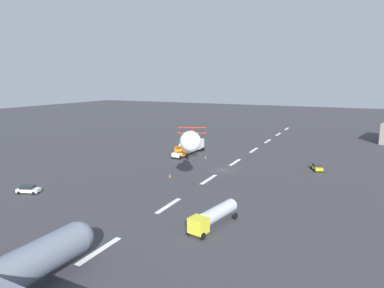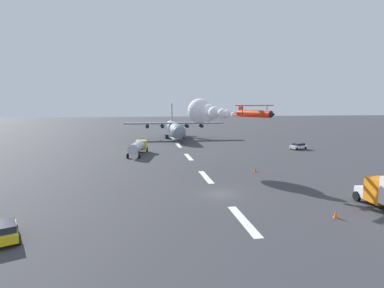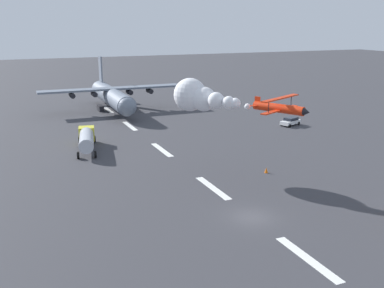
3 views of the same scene
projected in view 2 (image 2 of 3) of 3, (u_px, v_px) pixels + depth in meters
The scene contains 13 objects.
ground_plane at pixel (220, 194), 38.07m from camera, with size 440.00×440.00×0.00m, color #38383D.
runway_stripe_4 at pixel (244, 221), 29.39m from camera, with size 8.00×0.90×0.01m, color white.
runway_stripe_5 at pixel (206, 177), 46.75m from camera, with size 8.00×0.90×0.01m, color white.
runway_stripe_6 at pixel (189, 157), 64.12m from camera, with size 8.00×0.90×0.01m, color white.
runway_stripe_7 at pixel (179, 145), 81.49m from camera, with size 8.00×0.90×0.01m, color white.
runway_stripe_8 at pixel (172, 138), 98.86m from camera, with size 8.00×0.90×0.01m, color white.
cargo_transport_plane at pixel (175, 128), 95.92m from camera, with size 28.10×30.82×11.05m.
stunt_biplane_red at pixel (205, 112), 52.26m from camera, with size 17.40×10.87×4.22m.
fuel_tanker_truck at pixel (138, 147), 66.66m from camera, with size 10.43×4.53×2.90m.
followme_car_yellow at pixel (298, 146), 74.56m from camera, with size 3.22×4.60×1.52m.
airport_staff_sedan at pixel (4, 231), 25.00m from camera, with size 4.43×3.26×1.52m.
traffic_cone_near at pixel (336, 214), 30.00m from camera, with size 0.44×0.44×0.75m, color orange.
traffic_cone_far at pixel (255, 169), 50.24m from camera, with size 0.44×0.44×0.75m, color orange.
Camera 2 is at (-35.91, 9.33, 11.11)m, focal length 28.90 mm.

